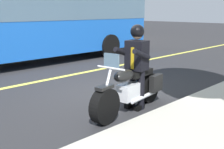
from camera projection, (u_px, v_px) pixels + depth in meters
name	position (u px, v px, depth m)	size (l,w,h in m)	color
ground_plane	(104.00, 90.00, 7.10)	(80.00, 80.00, 0.00)	#28282B
lane_center_stripe	(60.00, 77.00, 8.48)	(60.00, 0.16, 0.01)	#E5DB4C
motorcycle_main	(131.00, 89.00, 5.58)	(2.22, 0.79, 1.26)	black
rider_main	(136.00, 59.00, 5.59)	(0.67, 0.61, 1.74)	black
bus_near	(26.00, 14.00, 10.39)	(11.05, 2.70, 3.30)	blue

